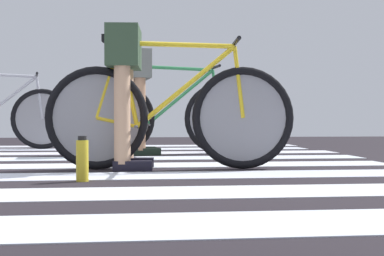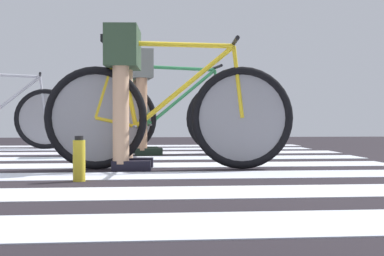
{
  "view_description": "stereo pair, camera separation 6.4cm",
  "coord_description": "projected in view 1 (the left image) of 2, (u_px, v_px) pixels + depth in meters",
  "views": [
    {
      "loc": [
        0.56,
        -3.73,
        0.36
      ],
      "look_at": [
        1.0,
        0.4,
        0.3
      ],
      "focal_mm": 49.69,
      "sensor_mm": 36.0,
      "label": 1
    },
    {
      "loc": [
        0.62,
        -3.73,
        0.36
      ],
      "look_at": [
        1.0,
        0.4,
        0.3
      ],
      "focal_mm": 49.69,
      "sensor_mm": 36.0,
      "label": 2
    }
  ],
  "objects": [
    {
      "name": "bicycle_1_of_3",
      "position": [
        170.0,
        114.0,
        3.7
      ],
      "size": [
        1.74,
        0.52,
        0.93
      ],
      "rotation": [
        0.0,
        0.0,
        -0.07
      ],
      "color": "black",
      "rests_on": "ground"
    },
    {
      "name": "ground",
      "position": [
        53.0,
        171.0,
        3.65
      ],
      "size": [
        18.0,
        14.0,
        0.02
      ],
      "color": "black"
    },
    {
      "name": "cyclist_1_of_3",
      "position": [
        125.0,
        78.0,
        3.68
      ],
      "size": [
        0.34,
        0.42,
        0.98
      ],
      "rotation": [
        0.0,
        0.0,
        -0.07
      ],
      "color": "tan",
      "rests_on": "ground"
    },
    {
      "name": "cyclist_2_of_3",
      "position": [
        139.0,
        87.0,
        5.28
      ],
      "size": [
        0.35,
        0.43,
        1.03
      ],
      "rotation": [
        0.0,
        0.0,
        0.12
      ],
      "color": "#A87A5B",
      "rests_on": "ground"
    },
    {
      "name": "bicycle_2_of_3",
      "position": [
        169.0,
        116.0,
        5.35
      ],
      "size": [
        1.73,
        0.52,
        0.93
      ],
      "rotation": [
        0.0,
        0.0,
        0.12
      ],
      "color": "black",
      "rests_on": "ground"
    },
    {
      "name": "crosswalk_markings",
      "position": [
        61.0,
        166.0,
        3.93
      ],
      "size": [
        5.41,
        6.51,
        0.0
      ],
      "color": "silver",
      "rests_on": "ground"
    },
    {
      "name": "water_bottle",
      "position": [
        82.0,
        160.0,
        2.96
      ],
      "size": [
        0.07,
        0.07,
        0.25
      ],
      "color": "gold",
      "rests_on": "ground"
    }
  ]
}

